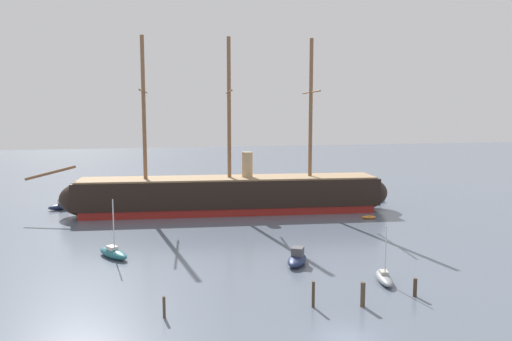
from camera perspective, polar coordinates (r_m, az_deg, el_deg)
name	(u,v)px	position (r m, az deg, el deg)	size (l,w,h in m)	color
ground_plane	(347,340)	(39.14, 10.50, -18.75)	(400.00, 400.00, 0.00)	slate
tall_ship	(230,194)	(82.20, -3.08, -2.73)	(59.85, 14.62, 28.79)	maroon
sailboat_foreground_right	(384,278)	(51.35, 14.66, -11.93)	(2.36, 4.63, 5.78)	gray
motorboat_near_centre	(297,259)	(55.25, 4.80, -10.17)	(3.85, 4.87, 1.90)	#1E284C
sailboat_mid_left	(113,253)	(59.91, -16.24, -9.16)	(4.24, 5.29, 6.89)	#236670
dinghy_alongside_stern	(369,217)	(79.71, 12.96, -5.30)	(2.37, 1.36, 0.53)	orange
motorboat_far_left	(61,206)	(91.22, -21.65, -3.83)	(4.75, 3.76, 1.85)	#1E284C
motorboat_far_right	(379,198)	(95.45, 14.04, -3.17)	(2.09, 3.74, 1.48)	#7FB2D6
mooring_piling_nearest	(415,287)	(48.33, 17.98, -12.79)	(0.35, 0.35, 1.71)	#423323
mooring_piling_left_pair	(313,294)	(43.96, 6.67, -14.10)	(0.27, 0.27, 2.29)	#423323
mooring_piling_right_pair	(164,307)	(42.44, -10.62, -15.33)	(0.24, 0.24, 1.79)	#4C3D2D
mooring_piling_midwater	(363,294)	(44.81, 12.29, -13.88)	(0.41, 0.41, 2.17)	#4C3D2D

